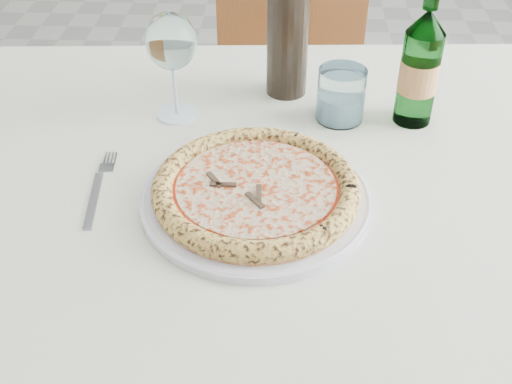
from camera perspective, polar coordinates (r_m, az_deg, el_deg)
floor at (r=1.78m, az=-3.50°, el=-12.99°), size 5.00×6.00×0.02m
dining_table at (r=1.10m, az=0.24°, el=-1.01°), size 1.59×0.99×0.76m
chair_far at (r=1.85m, az=2.70°, el=11.11°), size 0.47×0.47×0.93m
plate at (r=0.97m, az=-0.00°, el=-0.52°), size 0.35×0.35×0.02m
pizza at (r=0.96m, az=-0.00°, el=0.30°), size 0.31×0.31×0.03m
fork at (r=1.03m, az=-13.88°, el=0.24°), size 0.03×0.19×0.00m
wine_glass at (r=1.13m, az=-7.55°, el=12.96°), size 0.09×0.09×0.20m
tumbler at (r=1.16m, az=7.54°, el=8.28°), size 0.09×0.09×0.10m
beer_bottle at (r=1.15m, az=14.36°, el=10.67°), size 0.07×0.07×0.26m
wine_bottle at (r=1.20m, az=2.86°, el=14.58°), size 0.08×0.08×0.32m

